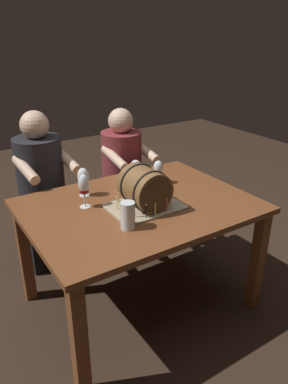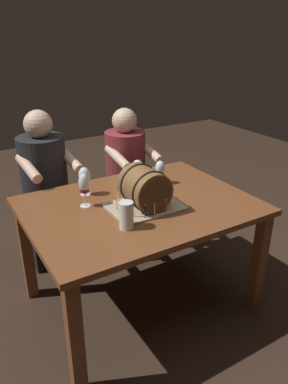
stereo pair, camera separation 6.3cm
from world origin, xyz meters
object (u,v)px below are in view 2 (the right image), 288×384
Objects in this scene: wine_glass_amber at (85,177)px; person_seated_right at (126,182)px; barrel_cake at (144,189)px; wine_glass_empty at (138,168)px; wine_glass_red at (84,185)px; person_seated_left at (47,195)px; wine_glass_white at (160,169)px; beer_pint at (126,216)px; dining_table at (139,218)px.

person_seated_right is at bearing 42.56° from wine_glass_amber.
barrel_cake is 2.43× the size of wine_glass_empty.
wine_glass_empty is 0.84× the size of wine_glass_red.
wine_glass_amber is at bearing -77.91° from person_seated_left.
wine_glass_empty is 0.15× the size of person_seated_left.
wine_glass_amber is (-0.50, 0.09, 0.01)m from wine_glass_white.
wine_glass_red is at bearing -86.03° from person_seated_left.
barrel_cake is at bearing -57.37° from wine_glass_amber.
wine_glass_amber is at bearing -137.44° from person_seated_right.
wine_glass_white is 1.08× the size of beer_pint.
wine_glass_amber is at bearing 128.29° from dining_table.
dining_table is 0.40m from wine_glass_white.
dining_table is 0.43m from wine_glass_amber.
beer_pint is (-0.21, -0.22, 0.17)m from dining_table.
person_seated_left is at bearing 179.97° from person_seated_right.
wine_glass_red is 0.99m from person_seated_right.
wine_glass_red is at bearing -173.27° from wine_glass_white.
person_seated_right reaches higher than barrel_cake.
wine_glass_amber is 0.15× the size of person_seated_left.
dining_table is 1.18× the size of person_seated_right.
beer_pint is at bearing -76.72° from wine_glass_red.
wine_glass_empty is 1.15× the size of beer_pint.
wine_glass_empty is 0.94× the size of wine_glass_amber.
barrel_cake is (-0.00, -0.06, 0.22)m from dining_table.
beer_pint is at bearing -141.70° from barrel_cake.
wine_glass_white is 0.14× the size of person_seated_left.
wine_glass_white reaches higher than beer_pint.
wine_glass_amber is at bearing 67.35° from wine_glass_red.
barrel_cake is at bearing -33.96° from wine_glass_red.
wine_glass_white is 0.91m from person_seated_left.
wine_glass_amber is (-0.37, 0.02, -0.00)m from wine_glass_empty.
beer_pint is at bearing -117.98° from person_seated_right.
wine_glass_white reaches higher than dining_table.
person_seated_left is (-0.61, 0.61, -0.29)m from wine_glass_white.
wine_glass_red is at bearing -162.95° from wine_glass_empty.
barrel_cake reaches higher than dining_table.
dining_table is at bearing -67.26° from person_seated_left.
barrel_cake is at bearing -113.94° from wine_glass_empty.
person_seated_left reaches higher than wine_glass_amber.
person_seated_right reaches higher than wine_glass_empty.
wine_glass_amber is (-0.22, 0.35, 0.00)m from barrel_cake.
wine_glass_empty is at bearing -3.44° from wine_glass_amber.
beer_pint is at bearing -139.00° from wine_glass_white.
dining_table is at bearing -112.77° from person_seated_right.
dining_table is 0.37m from wine_glass_empty.
beer_pint is at bearing -82.77° from person_seated_left.
wine_glass_empty is 0.15× the size of person_seated_right.
wine_glass_empty is (0.14, 0.33, 0.00)m from barrel_cake.
wine_glass_red reaches higher than wine_glass_empty.
person_seated_left is at bearing 93.97° from wine_glass_red.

